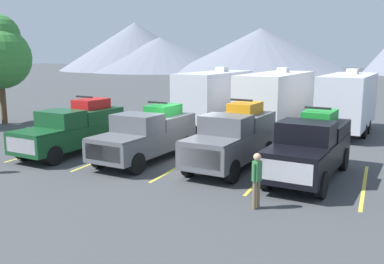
{
  "coord_description": "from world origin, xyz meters",
  "views": [
    {
      "loc": [
        7.29,
        -16.17,
        4.59
      ],
      "look_at": [
        0.0,
        0.32,
        1.2
      ],
      "focal_mm": 39.96,
      "sensor_mm": 36.0,
      "label": 1
    }
  ],
  "objects_px": {
    "pickup_truck_a": "(74,128)",
    "camper_trailer_b": "(276,97)",
    "camper_trailer_a": "(215,95)",
    "pickup_truck_b": "(148,134)",
    "camper_trailer_c": "(348,100)",
    "pickup_truck_c": "(233,137)",
    "person_a": "(257,177)",
    "pickup_truck_d": "(310,146)"
  },
  "relations": [
    {
      "from": "pickup_truck_c",
      "to": "person_a",
      "type": "distance_m",
      "value": 4.73
    },
    {
      "from": "pickup_truck_a",
      "to": "camper_trailer_c",
      "type": "height_order",
      "value": "camper_trailer_c"
    },
    {
      "from": "pickup_truck_b",
      "to": "pickup_truck_c",
      "type": "relative_size",
      "value": 1.01
    },
    {
      "from": "pickup_truck_a",
      "to": "pickup_truck_d",
      "type": "xyz_separation_m",
      "value": [
        10.57,
        0.28,
        0.04
      ]
    },
    {
      "from": "pickup_truck_a",
      "to": "camper_trailer_b",
      "type": "relative_size",
      "value": 0.63
    },
    {
      "from": "person_a",
      "to": "camper_trailer_b",
      "type": "bearing_deg",
      "value": 100.58
    },
    {
      "from": "pickup_truck_c",
      "to": "camper_trailer_a",
      "type": "xyz_separation_m",
      "value": [
        -4.18,
        8.87,
        0.71
      ]
    },
    {
      "from": "pickup_truck_a",
      "to": "person_a",
      "type": "xyz_separation_m",
      "value": [
        9.63,
        -3.63,
        -0.17
      ]
    },
    {
      "from": "pickup_truck_a",
      "to": "camper_trailer_b",
      "type": "distance_m",
      "value": 12.03
    },
    {
      "from": "pickup_truck_b",
      "to": "camper_trailer_c",
      "type": "distance_m",
      "value": 12.16
    },
    {
      "from": "pickup_truck_a",
      "to": "pickup_truck_b",
      "type": "bearing_deg",
      "value": 2.61
    },
    {
      "from": "pickup_truck_b",
      "to": "camper_trailer_c",
      "type": "height_order",
      "value": "camper_trailer_c"
    },
    {
      "from": "camper_trailer_a",
      "to": "pickup_truck_b",
      "type": "bearing_deg",
      "value": -87.08
    },
    {
      "from": "person_a",
      "to": "pickup_truck_d",
      "type": "bearing_deg",
      "value": 76.48
    },
    {
      "from": "pickup_truck_d",
      "to": "camper_trailer_c",
      "type": "bearing_deg",
      "value": 86.62
    },
    {
      "from": "pickup_truck_d",
      "to": "person_a",
      "type": "bearing_deg",
      "value": -103.52
    },
    {
      "from": "camper_trailer_c",
      "to": "pickup_truck_c",
      "type": "bearing_deg",
      "value": -111.52
    },
    {
      "from": "camper_trailer_a",
      "to": "camper_trailer_b",
      "type": "distance_m",
      "value": 3.85
    },
    {
      "from": "pickup_truck_d",
      "to": "camper_trailer_a",
      "type": "bearing_deg",
      "value": 128.35
    },
    {
      "from": "person_a",
      "to": "camper_trailer_a",
      "type": "bearing_deg",
      "value": 115.78
    },
    {
      "from": "pickup_truck_a",
      "to": "pickup_truck_b",
      "type": "xyz_separation_m",
      "value": [
        3.78,
        0.17,
        -0.02
      ]
    },
    {
      "from": "pickup_truck_b",
      "to": "camper_trailer_a",
      "type": "xyz_separation_m",
      "value": [
        -0.47,
        9.29,
        0.8
      ]
    },
    {
      "from": "camper_trailer_b",
      "to": "camper_trailer_c",
      "type": "height_order",
      "value": "camper_trailer_b"
    },
    {
      "from": "pickup_truck_d",
      "to": "camper_trailer_b",
      "type": "height_order",
      "value": "camper_trailer_b"
    },
    {
      "from": "pickup_truck_a",
      "to": "camper_trailer_a",
      "type": "bearing_deg",
      "value": 70.74
    },
    {
      "from": "pickup_truck_d",
      "to": "camper_trailer_a",
      "type": "height_order",
      "value": "camper_trailer_a"
    },
    {
      "from": "pickup_truck_c",
      "to": "camper_trailer_b",
      "type": "xyz_separation_m",
      "value": [
        -0.34,
        9.05,
        0.72
      ]
    },
    {
      "from": "pickup_truck_c",
      "to": "person_a",
      "type": "relative_size",
      "value": 3.24
    },
    {
      "from": "pickup_truck_d",
      "to": "person_a",
      "type": "height_order",
      "value": "pickup_truck_d"
    },
    {
      "from": "camper_trailer_c",
      "to": "person_a",
      "type": "bearing_deg",
      "value": -96.38
    },
    {
      "from": "pickup_truck_c",
      "to": "person_a",
      "type": "height_order",
      "value": "pickup_truck_c"
    },
    {
      "from": "pickup_truck_c",
      "to": "camper_trailer_c",
      "type": "relative_size",
      "value": 0.72
    },
    {
      "from": "camper_trailer_a",
      "to": "camper_trailer_c",
      "type": "xyz_separation_m",
      "value": [
        7.83,
        0.37,
        -0.0
      ]
    },
    {
      "from": "pickup_truck_a",
      "to": "person_a",
      "type": "height_order",
      "value": "pickup_truck_a"
    },
    {
      "from": "pickup_truck_a",
      "to": "pickup_truck_c",
      "type": "relative_size",
      "value": 1.02
    },
    {
      "from": "camper_trailer_a",
      "to": "person_a",
      "type": "distance_m",
      "value": 14.57
    },
    {
      "from": "pickup_truck_d",
      "to": "pickup_truck_a",
      "type": "bearing_deg",
      "value": -178.46
    },
    {
      "from": "camper_trailer_a",
      "to": "person_a",
      "type": "height_order",
      "value": "camper_trailer_a"
    },
    {
      "from": "camper_trailer_b",
      "to": "person_a",
      "type": "relative_size",
      "value": 5.23
    },
    {
      "from": "camper_trailer_a",
      "to": "camper_trailer_c",
      "type": "distance_m",
      "value": 7.83
    },
    {
      "from": "pickup_truck_a",
      "to": "person_a",
      "type": "bearing_deg",
      "value": -20.63
    },
    {
      "from": "pickup_truck_a",
      "to": "camper_trailer_b",
      "type": "xyz_separation_m",
      "value": [
        7.15,
        9.65,
        0.79
      ]
    }
  ]
}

